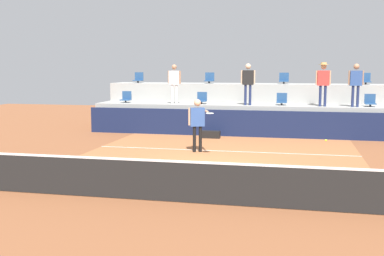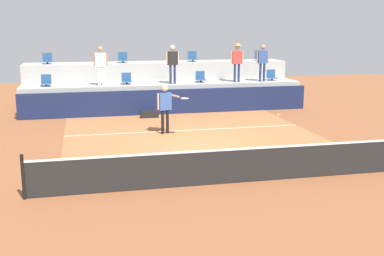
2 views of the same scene
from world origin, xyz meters
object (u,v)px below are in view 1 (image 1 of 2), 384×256
stadium_chair_upper_right (284,79)px  spectator_leaning_on_rail (174,80)px  stadium_chair_upper_far_right (366,80)px  tennis_player (198,120)px  stadium_chair_lower_far_left (126,98)px  spectator_in_grey (356,81)px  stadium_chair_lower_right (282,100)px  stadium_chair_lower_far_right (370,101)px  stadium_chair_upper_far_left (138,78)px  spectator_in_white (248,80)px  spectator_with_hat (323,79)px  stadium_chair_lower_left (202,99)px  stadium_chair_upper_left (209,79)px  tennis_ball (326,140)px  equipment_bag (211,134)px

stadium_chair_upper_right → spectator_leaning_on_rail: size_ratio=0.30×
stadium_chair_upper_far_right → tennis_player: size_ratio=0.29×
stadium_chair_lower_far_left → spectator_in_grey: (10.05, -0.38, 0.86)m
stadium_chair_lower_right → stadium_chair_upper_far_right: stadium_chair_upper_far_right is taller
stadium_chair_lower_far_right → stadium_chair_upper_far_left: (-10.69, 1.80, 0.85)m
tennis_player → spectator_in_white: size_ratio=1.01×
stadium_chair_lower_far_right → spectator_with_hat: size_ratio=0.29×
stadium_chair_lower_left → stadium_chair_upper_far_left: (-3.57, 1.80, 0.85)m
spectator_in_white → spectator_leaning_on_rail: bearing=-180.0°
stadium_chair_upper_left → tennis_player: bearing=-82.7°
stadium_chair_lower_far_right → tennis_player: (-6.21, -5.21, -0.35)m
stadium_chair_upper_far_left → spectator_leaning_on_rail: 3.25m
stadium_chair_lower_right → stadium_chair_lower_far_right: size_ratio=1.00×
stadium_chair_lower_far_left → stadium_chair_lower_left: 3.57m
spectator_with_hat → stadium_chair_upper_left: bearing=157.1°
spectator_in_grey → tennis_ball: (-1.42, -5.45, -1.68)m
stadium_chair_lower_far_right → spectator_in_white: (-5.03, -0.38, 0.87)m
stadium_chair_upper_far_left → stadium_chair_upper_far_right: bearing=0.0°
stadium_chair_lower_far_left → stadium_chair_lower_far_right: bearing=0.0°
stadium_chair_lower_right → stadium_chair_upper_far_left: (-7.09, 1.80, 0.85)m
stadium_chair_lower_left → equipment_bag: bearing=-68.4°
stadium_chair_upper_far_left → spectator_leaning_on_rail: bearing=-42.2°
stadium_chair_lower_left → stadium_chair_lower_right: same height
tennis_player → spectator_in_white: bearing=76.3°
tennis_player → tennis_ball: bearing=-8.6°
spectator_in_white → spectator_with_hat: 3.10m
stadium_chair_upper_far_left → spectator_leaning_on_rail: spectator_leaning_on_rail is taller
stadium_chair_lower_left → spectator_in_white: bearing=-10.4°
spectator_with_hat → spectator_in_grey: size_ratio=1.03×
stadium_chair_lower_right → spectator_leaning_on_rail: (-4.68, -0.38, 0.84)m
tennis_player → equipment_bag: 3.41m
stadium_chair_lower_far_left → stadium_chair_upper_right: (7.10, 1.80, 0.85)m
tennis_player → spectator_in_white: spectator_in_white is taller
tennis_player → spectator_in_grey: size_ratio=1.02×
stadium_chair_lower_far_left → spectator_in_white: bearing=-3.9°
spectator_with_hat → spectator_in_grey: (1.29, 0.00, -0.06)m
stadium_chair_upper_far_left → tennis_ball: bearing=-41.5°
stadium_chair_lower_far_right → stadium_chair_upper_left: (-7.11, 1.80, 0.85)m
stadium_chair_upper_far_left → stadium_chair_upper_left: bearing=0.0°
stadium_chair_upper_right → stadium_chair_upper_far_left: bearing=180.0°
spectator_in_grey → stadium_chair_upper_right: bearing=143.4°
stadium_chair_upper_far_left → stadium_chair_upper_right: 7.11m
spectator_leaning_on_rail → spectator_in_white: bearing=0.0°
stadium_chair_lower_far_left → stadium_chair_upper_far_left: stadium_chair_upper_far_left is taller
stadium_chair_lower_right → stadium_chair_upper_left: bearing=152.8°
stadium_chair_upper_far_right → tennis_ball: stadium_chair_upper_far_right is taller
stadium_chair_lower_far_left → stadium_chair_upper_left: bearing=26.7°
spectator_with_hat → stadium_chair_lower_left: bearing=175.8°
tennis_ball → equipment_bag: tennis_ball is taller
stadium_chair_upper_right → tennis_ball: 7.96m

